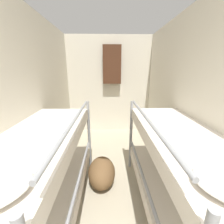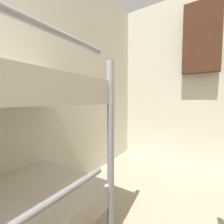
{
  "view_description": "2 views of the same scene",
  "coord_description": "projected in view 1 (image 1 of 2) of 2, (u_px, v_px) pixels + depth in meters",
  "views": [
    {
      "loc": [
        -0.03,
        0.17,
        1.63
      ],
      "look_at": [
        0.04,
        2.8,
        0.88
      ],
      "focal_mm": 24.0,
      "sensor_mm": 36.0,
      "label": 1
    },
    {
      "loc": [
        0.16,
        1.64,
        0.91
      ],
      "look_at": [
        -0.63,
        2.9,
        0.8
      ],
      "focal_mm": 24.0,
      "sensor_mm": 36.0,
      "label": 2
    }
  ],
  "objects": [
    {
      "name": "wall_left",
      "position": [
        25.0,
        103.0,
        1.88
      ],
      "size": [
        0.06,
        4.21,
        2.43
      ],
      "color": "beige",
      "rests_on": "ground_plane"
    },
    {
      "name": "bunk_stack_right_near",
      "position": [
        180.0,
        171.0,
        1.5
      ],
      "size": [
        0.73,
        1.9,
        1.19
      ],
      "color": "gray",
      "rests_on": "ground_plane"
    },
    {
      "name": "hanging_coat",
      "position": [
        112.0,
        65.0,
        3.62
      ],
      "size": [
        0.44,
        0.12,
        0.9
      ],
      "color": "#472819"
    },
    {
      "name": "bunk_stack_left_near",
      "position": [
        41.0,
        174.0,
        1.46
      ],
      "size": [
        0.73,
        1.9,
        1.19
      ],
      "color": "gray",
      "rests_on": "ground_plane"
    },
    {
      "name": "duffel_bag",
      "position": [
        102.0,
        172.0,
        2.17
      ],
      "size": [
        0.39,
        0.56,
        0.39
      ],
      "color": "brown",
      "rests_on": "ground_plane"
    },
    {
      "name": "wall_right",
      "position": [
        194.0,
        102.0,
        1.94
      ],
      "size": [
        0.06,
        4.21,
        2.43
      ],
      "color": "beige",
      "rests_on": "ground_plane"
    },
    {
      "name": "wall_back",
      "position": [
        109.0,
        86.0,
        3.9
      ],
      "size": [
        2.22,
        0.06,
        2.43
      ],
      "color": "beige",
      "rests_on": "ground_plane"
    }
  ]
}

